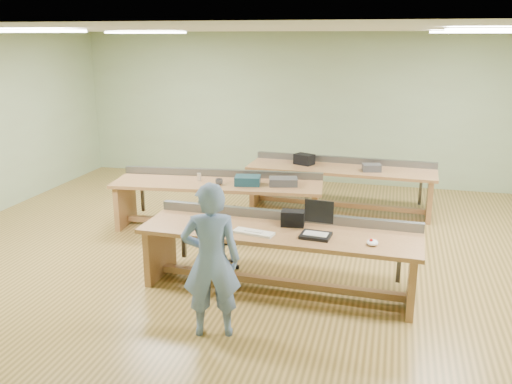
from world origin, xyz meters
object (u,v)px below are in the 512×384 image
at_px(laptop_base, 316,236).
at_px(drinks_can, 199,177).
at_px(camera_bag, 293,218).
at_px(person, 211,261).
at_px(parts_bin_grey, 283,182).
at_px(workbench_mid, 218,193).
at_px(task_chair, 223,246).
at_px(mug, 219,182).
at_px(parts_bin_teal, 248,180).
at_px(workbench_front, 279,244).
at_px(workbench_back, 341,178).

distance_m(laptop_base, drinks_can, 2.91).
relative_size(camera_bag, drinks_can, 2.34).
distance_m(person, drinks_can, 3.26).
bearing_deg(drinks_can, parts_bin_grey, 2.36).
xyz_separation_m(workbench_mid, person, (0.94, -3.02, 0.23)).
bearing_deg(task_chair, mug, 91.20).
bearing_deg(drinks_can, parts_bin_teal, -3.29).
relative_size(person, parts_bin_teal, 4.22).
bearing_deg(camera_bag, workbench_front, -132.59).
xyz_separation_m(workbench_front, drinks_can, (-1.68, 1.85, 0.24)).
height_order(workbench_mid, parts_bin_grey, parts_bin_grey).
distance_m(laptop_base, mug, 2.53).
height_order(workbench_front, workbench_back, same).
xyz_separation_m(workbench_front, parts_bin_grey, (-0.35, 1.91, 0.24)).
xyz_separation_m(person, mug, (-0.86, 2.86, -0.00)).
bearing_deg(workbench_front, workbench_back, 84.99).
bearing_deg(parts_bin_teal, task_chair, -88.40).
relative_size(workbench_front, workbench_mid, 0.99).
bearing_deg(task_chair, parts_bin_grey, 52.52).
bearing_deg(workbench_mid, camera_bag, -54.69).
height_order(workbench_mid, workbench_back, same).
bearing_deg(person, camera_bag, -129.54).
relative_size(workbench_front, mug, 28.52).
xyz_separation_m(mug, drinks_can, (-0.38, 0.16, 0.01)).
height_order(workbench_back, parts_bin_teal, parts_bin_teal).
bearing_deg(workbench_mid, workbench_front, -59.77).
height_order(camera_bag, parts_bin_grey, camera_bag).
distance_m(workbench_mid, laptop_base, 2.71).
relative_size(workbench_front, parts_bin_teal, 8.62).
xyz_separation_m(workbench_front, camera_bag, (0.13, 0.17, 0.28)).
relative_size(camera_bag, mug, 2.38).
relative_size(camera_bag, parts_bin_grey, 0.65).
bearing_deg(task_chair, person, -94.64).
bearing_deg(laptop_base, parts_bin_grey, 116.26).
bearing_deg(mug, camera_bag, -47.02).
distance_m(parts_bin_teal, parts_bin_grey, 0.54).
bearing_deg(task_chair, parts_bin_teal, 72.76).
bearing_deg(workbench_mid, parts_bin_grey, -3.29).
distance_m(task_chair, mug, 1.42).
height_order(person, laptop_base, person).
xyz_separation_m(workbench_mid, task_chair, (0.53, -1.41, -0.28)).
xyz_separation_m(workbench_mid, camera_bag, (1.50, -1.69, 0.28)).
relative_size(workbench_front, task_chair, 4.16).
bearing_deg(person, task_chair, -92.55).
bearing_deg(mug, parts_bin_grey, 12.61).
distance_m(camera_bag, parts_bin_teal, 1.92).
height_order(workbench_mid, task_chair, workbench_mid).
height_order(workbench_back, laptop_base, workbench_back).
bearing_deg(workbench_mid, task_chair, -75.69).
bearing_deg(drinks_can, workbench_back, 35.01).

